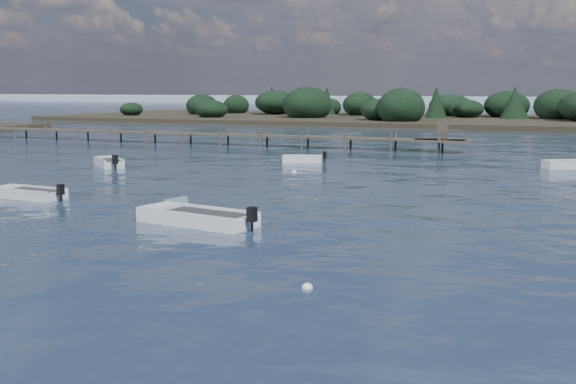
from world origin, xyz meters
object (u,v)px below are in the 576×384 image
at_px(tender_far_white, 303,161).
at_px(dinghy_mid_white_a, 197,220).
at_px(dinghy_mid_grey, 29,195).
at_px(jetty, 186,134).
at_px(tender_far_grey, 109,164).
at_px(tender_far_grey_b, 567,166).

bearing_deg(tender_far_white, dinghy_mid_white_a, -79.07).
height_order(dinghy_mid_white_a, dinghy_mid_grey, dinghy_mid_white_a).
bearing_deg(jetty, tender_far_grey, -74.76).
distance_m(tender_far_grey_b, dinghy_mid_white_a, 31.11).
height_order(tender_far_grey_b, dinghy_mid_grey, tender_far_grey_b).
bearing_deg(dinghy_mid_grey, dinghy_mid_white_a, -14.34).
height_order(tender_far_grey, dinghy_mid_grey, tender_far_grey).
bearing_deg(jetty, dinghy_mid_white_a, -59.28).
relative_size(tender_far_grey, dinghy_mid_grey, 0.82).
distance_m(tender_far_grey, jetty, 21.53).
distance_m(tender_far_grey, tender_far_white, 14.25).
bearing_deg(dinghy_mid_white_a, tender_far_grey, 134.72).
relative_size(dinghy_mid_white_a, dinghy_mid_grey, 1.29).
bearing_deg(dinghy_mid_white_a, jetty, 120.72).
height_order(tender_far_white, dinghy_mid_white_a, dinghy_mid_white_a).
xyz_separation_m(tender_far_grey, tender_far_white, (11.95, 7.76, -0.02)).
bearing_deg(tender_far_grey_b, dinghy_mid_white_a, -116.39).
xyz_separation_m(tender_far_white, dinghy_mid_white_a, (4.76, -24.63, 0.01)).
bearing_deg(tender_far_white, tender_far_grey, -147.02).
bearing_deg(tender_far_white, dinghy_mid_grey, -107.27).
height_order(tender_far_grey, jetty, jetty).
relative_size(dinghy_mid_grey, jetty, 0.07).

